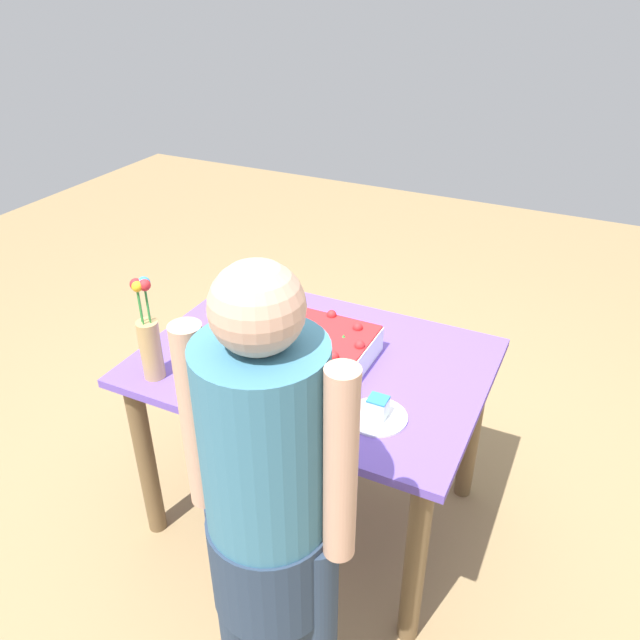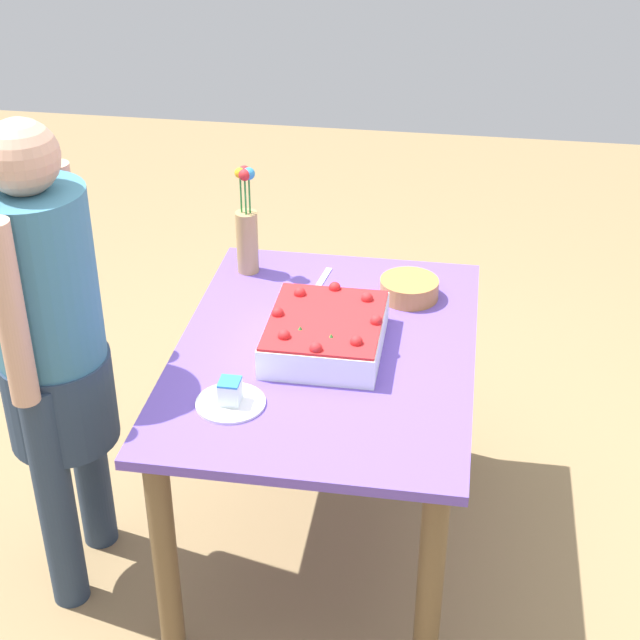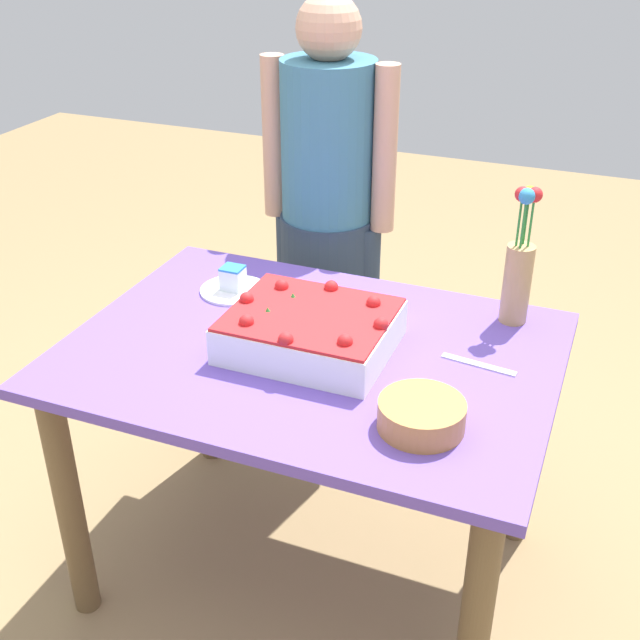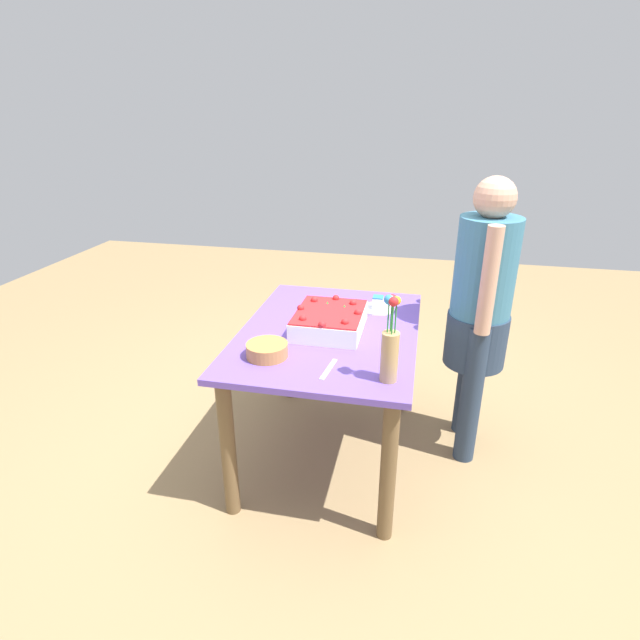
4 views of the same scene
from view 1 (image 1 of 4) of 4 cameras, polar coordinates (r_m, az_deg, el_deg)
The scene contains 8 objects.
ground_plane at distance 2.71m, azimuth -0.48°, elevation -16.81°, with size 8.00×8.00×0.00m, color #90754E.
dining_table at distance 2.30m, azimuth -0.54°, elevation -6.27°, with size 1.20×0.87×0.75m.
sheet_cake at distance 2.20m, azimuth -0.62°, elevation -2.38°, with size 0.40×0.33×0.12m.
serving_plate_with_slice at distance 1.95m, azimuth 5.27°, elevation -8.42°, with size 0.19×0.19×0.08m.
cake_knife at distance 2.35m, azimuth -10.31°, elevation -1.98°, with size 0.18×0.02×0.00m, color silver.
flower_vase at distance 2.13m, azimuth -15.35°, elevation -1.69°, with size 0.07×0.07×0.37m.
fruit_bowl at distance 2.51m, azimuth -5.40°, elevation 1.47°, with size 0.19×0.19×0.06m, color #BD7E3E.
person_standing at distance 1.57m, azimuth -4.75°, elevation -16.20°, with size 0.45×0.31×1.49m.
Camera 1 is at (0.82, -1.65, 1.99)m, focal length 35.00 mm.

